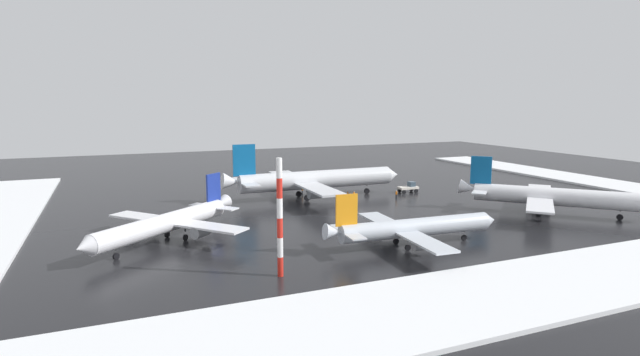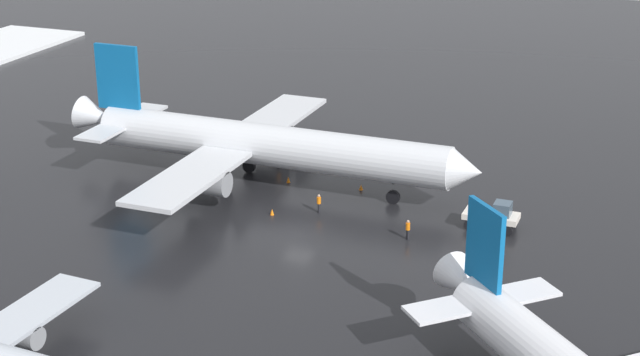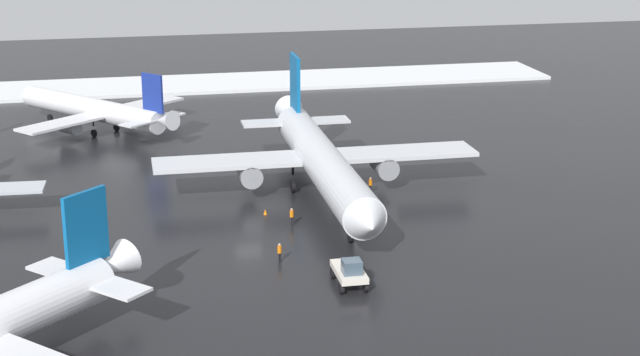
{
  "view_description": "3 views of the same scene",
  "coord_description": "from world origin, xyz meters",
  "views": [
    {
      "loc": [
        -47.28,
        -89.7,
        20.94
      ],
      "look_at": [
        -7.36,
        4.78,
        4.96
      ],
      "focal_mm": 28.0,
      "sensor_mm": 36.0,
      "label": 1
    },
    {
      "loc": [
        29.01,
        -70.09,
        33.41
      ],
      "look_at": [
        -0.44,
        6.28,
        2.4
      ],
      "focal_mm": 55.0,
      "sensor_mm": 36.0,
      "label": 2
    },
    {
      "loc": [
        86.01,
        -11.22,
        31.37
      ],
      "look_at": [
        -5.37,
        8.04,
        2.75
      ],
      "focal_mm": 55.0,
      "sensor_mm": 36.0,
      "label": 3
    }
  ],
  "objects": [
    {
      "name": "ground_crew_mid_apron",
      "position": [
        9.18,
        1.46,
        0.97
      ],
      "size": [
        0.36,
        0.36,
        1.71
      ],
      "rotation": [
        0.0,
        0.0,
        0.63
      ],
      "color": "black",
      "rests_on": "ground_plane"
    },
    {
      "name": "traffic_cone_wingtip_side",
      "position": [
        -5.1,
        9.98,
        0.28
      ],
      "size": [
        0.36,
        0.36,
        0.55
      ],
      "primitive_type": "cone",
      "color": "orange",
      "rests_on": "ground_plane"
    },
    {
      "name": "pushback_tug",
      "position": [
        15.37,
        6.11,
        1.28
      ],
      "size": [
        4.62,
        2.35,
        2.5
      ],
      "rotation": [
        0.0,
        0.0,
        6.27
      ],
      "color": "silver",
      "rests_on": "ground_plane"
    },
    {
      "name": "ground_crew_by_nose_gear",
      "position": [
        0.28,
        4.13,
        0.97
      ],
      "size": [
        0.36,
        0.36,
        1.71
      ],
      "rotation": [
        0.0,
        0.0,
        0.54
      ],
      "color": "black",
      "rests_on": "ground_plane"
    },
    {
      "name": "snow_bank_left",
      "position": [
        -67.0,
        0.0,
        0.26
      ],
      "size": [
        14.0,
        116.0,
        0.51
      ],
      "primitive_type": "cube",
      "color": "white",
      "rests_on": "ground_plane"
    },
    {
      "name": "airplane_foreground_jet",
      "position": [
        -7.31,
        8.6,
        4.02
      ],
      "size": [
        40.9,
        33.81,
        12.18
      ],
      "rotation": [
        0.0,
        0.0,
        6.28
      ],
      "color": "silver",
      "rests_on": "ground_plane"
    },
    {
      "name": "traffic_cone_near_nose",
      "position": [
        -3.36,
        2.17,
        0.28
      ],
      "size": [
        0.36,
        0.36,
        0.55
      ],
      "primitive_type": "cone",
      "color": "orange",
      "rests_on": "ground_plane"
    },
    {
      "name": "ground_crew_near_tug",
      "position": [
        -7.85,
        13.93,
        0.97
      ],
      "size": [
        0.36,
        0.36,
        1.71
      ],
      "rotation": [
        0.0,
        0.0,
        2.44
      ],
      "color": "black",
      "rests_on": "ground_plane"
    },
    {
      "name": "ground_plane",
      "position": [
        0.0,
        0.0,
        0.0
      ],
      "size": [
        240.0,
        240.0,
        0.0
      ],
      "primitive_type": "plane",
      "color": "black"
    },
    {
      "name": "airplane_parked_starboard",
      "position": [
        -40.15,
        -14.21,
        2.94
      ],
      "size": [
        24.6,
        22.67,
        8.88
      ],
      "rotation": [
        0.0,
        0.0,
        3.84
      ],
      "color": "white",
      "rests_on": "ground_plane"
    },
    {
      "name": "traffic_cone_mid_line",
      "position": [
        1.97,
        10.65,
        0.28
      ],
      "size": [
        0.36,
        0.36,
        0.55
      ],
      "primitive_type": "cone",
      "color": "orange",
      "rests_on": "ground_plane"
    }
  ]
}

